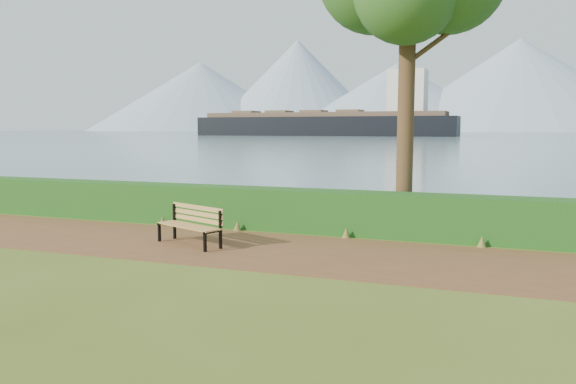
% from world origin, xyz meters
% --- Properties ---
extents(ground, '(140.00, 140.00, 0.00)m').
position_xyz_m(ground, '(0.00, 0.00, 0.00)').
color(ground, '#455A19').
rests_on(ground, ground).
extents(path, '(40.00, 3.40, 0.01)m').
position_xyz_m(path, '(0.00, 0.30, 0.01)').
color(path, brown).
rests_on(path, ground).
extents(hedge, '(32.00, 0.85, 1.00)m').
position_xyz_m(hedge, '(0.00, 2.60, 0.50)').
color(hedge, '#134314').
rests_on(hedge, ground).
extents(water, '(700.00, 510.00, 0.00)m').
position_xyz_m(water, '(0.00, 260.00, 0.01)').
color(water, '#435D6D').
rests_on(water, ground).
extents(mountains, '(585.00, 190.00, 70.00)m').
position_xyz_m(mountains, '(-9.17, 406.05, 27.70)').
color(mountains, '#8498B0').
rests_on(mountains, ground).
extents(bench, '(1.72, 1.08, 0.84)m').
position_xyz_m(bench, '(-1.31, 0.24, 0.48)').
color(bench, black).
rests_on(bench, ground).
extents(cargo_ship, '(79.63, 14.46, 24.09)m').
position_xyz_m(cargo_ship, '(-41.05, 153.86, 3.59)').
color(cargo_ship, black).
rests_on(cargo_ship, ground).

